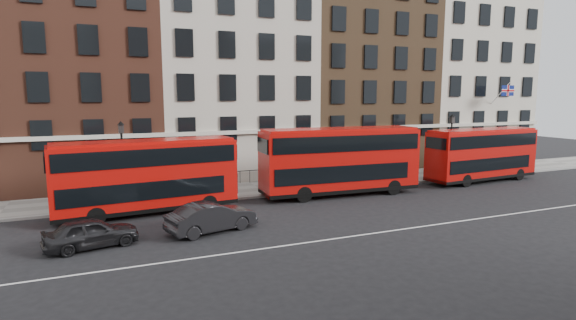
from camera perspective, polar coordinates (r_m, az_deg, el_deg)
name	(u,v)px	position (r m, az deg, el deg)	size (l,w,h in m)	color
ground	(323,227)	(24.58, 4.44, -8.50)	(120.00, 120.00, 0.00)	black
pavement	(259,189)	(33.94, -3.72, -3.67)	(80.00, 5.00, 0.15)	slate
kerb	(271,195)	(31.64, -2.23, -4.53)	(80.00, 0.30, 0.16)	gray
road_centre_line	(341,238)	(22.90, 6.77, -9.78)	(70.00, 0.12, 0.01)	white
building_terrace	(227,58)	(40.30, -7.81, 12.67)	(64.00, 11.95, 22.00)	#BCB2A2
bus_b	(146,175)	(27.96, -17.54, -1.79)	(10.77, 3.53, 4.44)	#B10C09
bus_c	(340,159)	(31.88, 6.59, 0.07)	(11.53, 3.38, 4.79)	#B10C09
bus_d	(482,153)	(40.12, 23.38, 0.77)	(10.47, 3.21, 4.34)	#B10C09
car_rear	(91,233)	(23.08, -23.70, -8.46)	(1.68, 4.18, 1.43)	black
car_front	(212,217)	(23.87, -9.65, -7.16)	(1.64, 4.72, 1.55)	black
lamp_post_left	(123,159)	(30.00, -20.25, 0.08)	(0.44, 0.44, 5.33)	black
lamp_post_right	(451,142)	(40.96, 19.99, 2.15)	(0.44, 0.44, 5.33)	black
traffic_light	(509,147)	(45.38, 26.24, 1.54)	(0.25, 0.45, 3.27)	black
iron_railings	(250,176)	(35.88, -4.88, -2.10)	(6.60, 0.06, 1.00)	black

